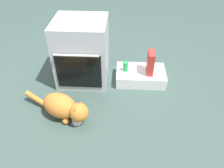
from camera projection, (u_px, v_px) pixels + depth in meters
ground at (83, 97)px, 2.52m from camera, size 8.00×8.00×0.00m
oven at (82, 52)px, 2.57m from camera, size 0.59×0.60×0.77m
pantry_cabinet at (141, 76)px, 2.72m from camera, size 0.60×0.38×0.15m
food_bowl at (77, 120)px, 2.20m from camera, size 0.11×0.11×0.08m
cat at (63, 107)px, 2.19m from camera, size 0.75×0.43×0.27m
soda_can at (126, 66)px, 2.64m from camera, size 0.07×0.07×0.12m
cereal_box at (150, 63)px, 2.56m from camera, size 0.07×0.18×0.28m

